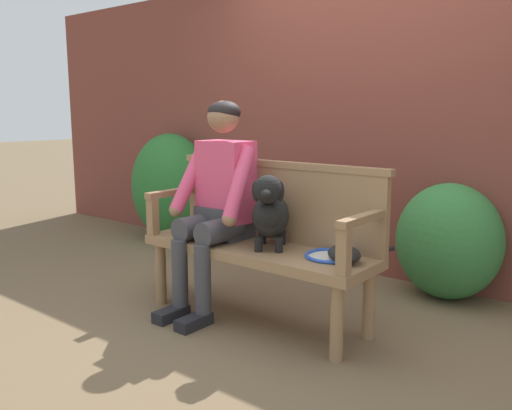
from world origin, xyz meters
TOP-DOWN VIEW (x-y plane):
  - ground_plane at (0.00, 0.00)m, footprint 40.00×40.00m
  - brick_garden_fence at (0.00, 1.46)m, footprint 8.00×0.30m
  - hedge_bush_far_left at (-1.98, 1.11)m, footprint 0.88×0.67m
  - hedge_bush_mid_left at (0.77, 1.14)m, footprint 0.72×0.62m
  - garden_bench at (0.00, 0.00)m, footprint 1.51×0.47m
  - bench_backrest at (0.00, 0.21)m, footprint 1.55×0.06m
  - bench_armrest_left_end at (-0.72, -0.08)m, footprint 0.06×0.47m
  - bench_armrest_right_end at (0.72, -0.08)m, footprint 0.06×0.47m
  - person_seated at (-0.30, -0.01)m, footprint 0.56×0.64m
  - dog_on_bench at (0.12, -0.02)m, footprint 0.35×0.44m
  - tennis_racket at (0.51, 0.08)m, footprint 0.42×0.56m
  - baseball_glove at (0.60, 0.02)m, footprint 0.28×0.27m

SIDE VIEW (x-z plane):
  - ground_plane at x=0.00m, z-range 0.00..0.00m
  - hedge_bush_mid_left at x=0.77m, z-range 0.00..0.80m
  - garden_bench at x=0.00m, z-range 0.17..0.64m
  - tennis_racket at x=0.51m, z-range 0.47..0.50m
  - baseball_glove at x=0.60m, z-range 0.47..0.56m
  - hedge_bush_far_left at x=-1.98m, z-range 0.00..1.06m
  - bench_armrest_left_end at x=-0.72m, z-range 0.53..0.81m
  - bench_armrest_right_end at x=0.72m, z-range 0.53..0.81m
  - dog_on_bench at x=0.12m, z-range 0.47..0.93m
  - bench_backrest at x=0.00m, z-range 0.48..0.98m
  - person_seated at x=-0.30m, z-range 0.07..1.41m
  - brick_garden_fence at x=0.00m, z-range 0.00..2.39m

